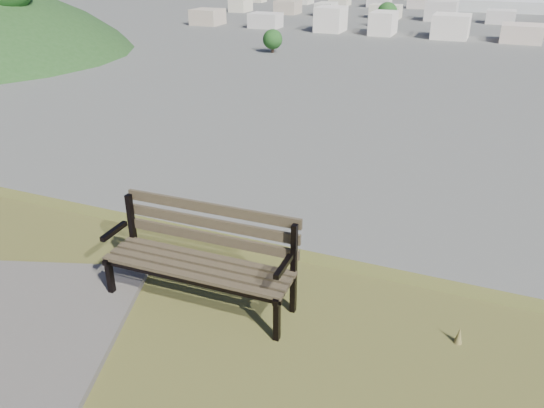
% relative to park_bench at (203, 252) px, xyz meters
% --- Properties ---
extents(park_bench, '(2.01, 0.68, 1.04)m').
position_rel_park_bench_xyz_m(park_bench, '(0.00, 0.00, 0.00)').
color(park_bench, '#493D2A').
rests_on(park_bench, hilltop_mesa).
extents(arena, '(47.83, 20.57, 20.12)m').
position_rel_park_bench_xyz_m(arena, '(-3.57, 298.17, -20.85)').
color(arena, '#B9BAB5').
rests_on(arena, ground).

